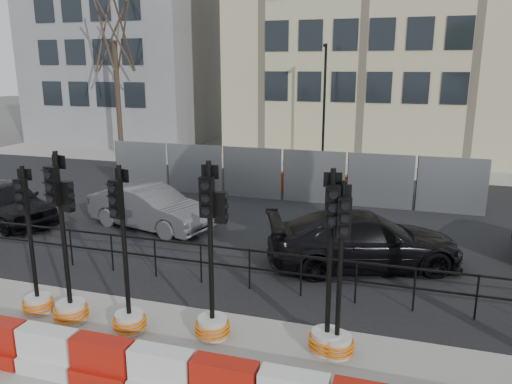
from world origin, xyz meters
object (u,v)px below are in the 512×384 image
(traffic_signal_h, at_px, (338,322))
(car_c, at_px, (364,240))
(car_a, at_px, (7,202))
(traffic_signal_d, at_px, (68,284))

(traffic_signal_h, bearing_deg, car_c, 71.21)
(car_a, bearing_deg, traffic_signal_d, -107.30)
(traffic_signal_d, distance_m, traffic_signal_h, 5.31)
(traffic_signal_d, relative_size, traffic_signal_h, 1.09)
(traffic_signal_d, height_order, traffic_signal_h, traffic_signal_d)
(traffic_signal_d, relative_size, car_a, 0.78)
(traffic_signal_h, distance_m, car_a, 12.34)
(traffic_signal_d, bearing_deg, car_a, 150.87)
(car_c, bearing_deg, car_a, 67.39)
(car_a, height_order, car_c, car_c)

